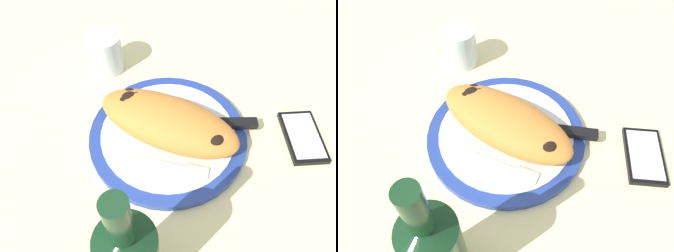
# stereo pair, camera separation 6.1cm
# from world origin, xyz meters

# --- Properties ---
(ground_plane) EXTENTS (1.50, 1.50, 0.03)m
(ground_plane) POSITION_xyz_m (0.00, 0.00, -0.01)
(ground_plane) COLOR beige
(plate) EXTENTS (0.29, 0.29, 0.02)m
(plate) POSITION_xyz_m (0.00, 0.00, 0.01)
(plate) COLOR #233D99
(plate) RESTS_ON ground_plane
(calzone) EXTENTS (0.27, 0.12, 0.06)m
(calzone) POSITION_xyz_m (0.00, 0.00, 0.05)
(calzone) COLOR orange
(calzone) RESTS_ON plate
(fork) EXTENTS (0.18, 0.04, 0.00)m
(fork) POSITION_xyz_m (0.03, -0.07, 0.02)
(fork) COLOR silver
(fork) RESTS_ON plate
(knife) EXTENTS (0.22, 0.11, 0.01)m
(knife) POSITION_xyz_m (0.07, 0.05, 0.02)
(knife) COLOR silver
(knife) RESTS_ON plate
(smartphone) EXTENTS (0.11, 0.13, 0.01)m
(smartphone) POSITION_xyz_m (0.23, 0.10, 0.01)
(smartphone) COLOR black
(smartphone) RESTS_ON ground_plane
(water_glass) EXTENTS (0.07, 0.07, 0.09)m
(water_glass) POSITION_xyz_m (-0.20, 0.13, 0.04)
(water_glass) COLOR silver
(water_glass) RESTS_ON ground_plane
(wine_bottle) EXTENTS (0.07, 0.07, 0.26)m
(wine_bottle) POSITION_xyz_m (0.05, -0.25, 0.10)
(wine_bottle) COLOR #14381E
(wine_bottle) RESTS_ON ground_plane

